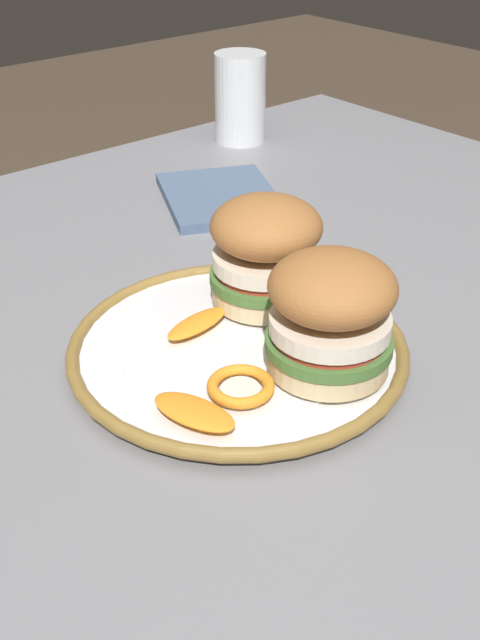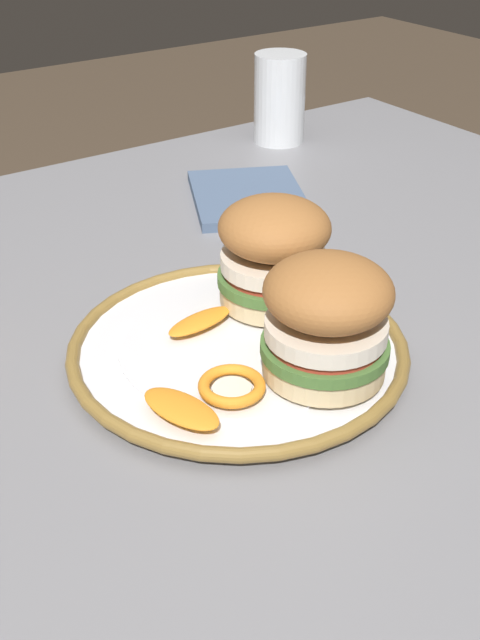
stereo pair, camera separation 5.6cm
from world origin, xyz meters
TOP-DOWN VIEW (x-y plane):
  - dining_table at (0.00, 0.00)m, footprint 1.22×1.07m
  - dinner_plate at (0.03, 0.00)m, footprint 0.30×0.30m
  - sandwich_half_left at (-0.03, -0.04)m, footprint 0.13×0.13m
  - sandwich_half_right at (0.00, 0.08)m, footprint 0.14×0.14m
  - orange_peel_curled at (0.08, 0.06)m, footprint 0.06×0.06m
  - orange_peel_strip_long at (0.12, 0.06)m, footprint 0.05×0.08m
  - orange_peel_strip_short at (0.05, -0.04)m, footprint 0.07×0.04m
  - drinking_glass at (-0.34, -0.44)m, footprint 0.07×0.07m
  - folded_napkin at (-0.17, -0.28)m, footprint 0.19×0.21m

SIDE VIEW (x-z plane):
  - dining_table at x=0.00m, z-range 0.28..1.03m
  - folded_napkin at x=-0.17m, z-range 0.75..0.76m
  - dinner_plate at x=0.03m, z-range 0.75..0.77m
  - orange_peel_strip_long at x=0.12m, z-range 0.77..0.78m
  - orange_peel_strip_short at x=0.05m, z-range 0.77..0.78m
  - orange_peel_curled at x=0.08m, z-range 0.77..0.78m
  - drinking_glass at x=-0.34m, z-range 0.74..0.87m
  - sandwich_half_left at x=-0.03m, z-range 0.77..0.87m
  - sandwich_half_right at x=0.00m, z-range 0.77..0.87m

